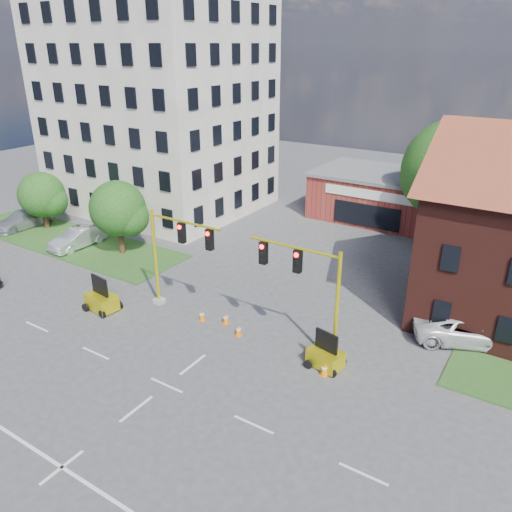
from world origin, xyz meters
name	(u,v)px	position (x,y,z in m)	size (l,w,h in m)	color
ground	(166,385)	(0.00, 0.00, 0.00)	(120.00, 120.00, 0.00)	#424244
grass_verge_nw	(67,240)	(-20.00, 10.00, 0.04)	(22.00, 6.00, 0.08)	#2A4C1C
lane_markings	(120,422)	(0.00, -3.00, 0.01)	(60.00, 36.00, 0.01)	silver
office_block	(156,100)	(-20.00, 21.90, 10.31)	(18.40, 15.40, 20.60)	#B9B0A3
brick_shop	(383,195)	(0.00, 29.98, 2.16)	(12.40, 8.40, 4.30)	maroon
tree_large	(460,174)	(6.92, 27.08, 5.65)	(8.65, 8.24, 10.02)	#392814
tree_nw_front	(121,211)	(-13.78, 10.58, 3.53)	(4.45, 4.24, 5.81)	#392814
tree_nw_rear	(44,196)	(-23.80, 11.08, 2.95)	(4.14, 3.95, 5.06)	#392814
signal_mast_west	(175,251)	(-4.36, 6.00, 3.92)	(5.30, 0.60, 6.20)	gray
signal_mast_east	(307,287)	(4.36, 6.00, 3.92)	(5.30, 0.60, 6.20)	gray
trailer_west	(102,300)	(-8.31, 3.44, 0.68)	(2.06, 1.51, 2.17)	#D6C512
trailer_east	(326,356)	(5.79, 5.50, 0.61)	(1.91, 1.48, 1.94)	#D6C512
cone_a	(202,315)	(-2.35, 5.75, 0.34)	(0.40, 0.40, 0.70)	orange
cone_b	(238,330)	(0.42, 5.53, 0.34)	(0.40, 0.40, 0.70)	orange
cone_c	(226,318)	(-0.97, 6.23, 0.34)	(0.40, 0.40, 0.70)	orange
cone_d	(324,369)	(6.04, 4.82, 0.34)	(0.40, 0.40, 0.70)	orange
pickup_white	(468,329)	(11.35, 11.84, 0.81)	(2.70, 5.85, 1.62)	silver
sedan_silver_front	(78,238)	(-17.94, 9.51, 0.79)	(1.68, 4.81, 1.59)	#B5B9BD
sedan_silver_rear	(24,219)	(-25.82, 10.05, 0.80)	(2.23, 5.50, 1.59)	#B5B9BD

